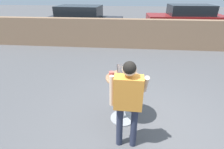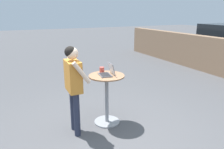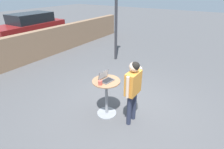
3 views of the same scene
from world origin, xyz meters
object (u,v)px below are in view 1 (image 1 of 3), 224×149
object	(u,v)px
cafe_table	(123,95)
parked_car_near_street	(83,20)
coffee_mug	(112,74)
laptop	(124,74)
standing_person	(128,96)
parked_car_further_down	(186,19)

from	to	relation	value
cafe_table	parked_car_near_street	bearing A→B (deg)	110.09
coffee_mug	parked_car_near_street	xyz separation A→B (m)	(-2.36, 7.10, -0.22)
cafe_table	laptop	size ratio (longest dim) A/B	2.84
cafe_table	coffee_mug	xyz separation A→B (m)	(-0.23, 0.00, 0.44)
laptop	standing_person	size ratio (longest dim) A/B	0.22
standing_person	parked_car_near_street	world-z (taller)	standing_person
parked_car_further_down	standing_person	bearing A→B (deg)	-110.52
parked_car_near_street	cafe_table	bearing A→B (deg)	-69.91
coffee_mug	standing_person	xyz separation A→B (m)	(0.32, -0.68, -0.02)
coffee_mug	parked_car_further_down	world-z (taller)	parked_car_further_down
standing_person	parked_car_further_down	xyz separation A→B (m)	(3.29, 8.80, -0.19)
coffee_mug	parked_car_further_down	distance (m)	8.90
coffee_mug	standing_person	world-z (taller)	standing_person
coffee_mug	parked_car_near_street	world-z (taller)	parked_car_near_street
laptop	standing_person	world-z (taller)	standing_person
cafe_table	parked_car_near_street	distance (m)	7.56
standing_person	parked_car_near_street	size ratio (longest dim) A/B	0.37
coffee_mug	parked_car_further_down	xyz separation A→B (m)	(3.62, 8.12, -0.21)
cafe_table	laptop	bearing A→B (deg)	65.82
cafe_table	coffee_mug	size ratio (longest dim) A/B	7.47
coffee_mug	standing_person	size ratio (longest dim) A/B	0.08
laptop	parked_car_further_down	xyz separation A→B (m)	(3.38, 8.11, -0.21)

